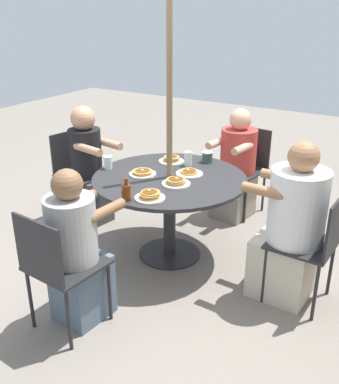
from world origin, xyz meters
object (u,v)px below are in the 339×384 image
(patio_chair_north, at_px, (57,264))
(patio_chair_east, at_px, (314,241))
(pancake_plate_b, at_px, (142,173))
(coffee_cup, at_px, (207,157))
(syrup_bottle, at_px, (126,192))
(patio_chair_south, at_px, (245,164))
(patio_table, at_px, (170,190))
(pancake_plate_a, at_px, (171,160))
(drinking_glass_a, at_px, (108,162))
(drinking_glass_b, at_px, (188,159))
(diner_east, at_px, (291,230))
(pancake_plate_c, at_px, (150,196))
(pancake_plate_d, at_px, (189,173))
(diner_north, at_px, (77,253))
(diner_south, at_px, (236,169))
(diner_west, at_px, (88,169))
(patio_chair_west, at_px, (78,168))
(pancake_plate_e, at_px, (176,182))

(patio_chair_north, xyz_separation_m, patio_chair_east, (-1.14, 1.29, 0.00))
(pancake_plate_b, distance_m, coffee_cup, 0.63)
(syrup_bottle, bearing_deg, patio_chair_south, 173.90)
(patio_table, bearing_deg, pancake_plate_a, -150.90)
(patio_chair_east, bearing_deg, coffee_cup, 66.67)
(drinking_glass_a, bearing_deg, drinking_glass_b, 127.57)
(diner_east, bearing_deg, patio_table, 90.00)
(pancake_plate_c, bearing_deg, pancake_plate_a, -159.42)
(diner_east, height_order, pancake_plate_b, diner_east)
(patio_chair_north, distance_m, patio_chair_east, 1.72)
(pancake_plate_d, relative_size, coffee_cup, 2.30)
(pancake_plate_d, xyz_separation_m, drinking_glass_a, (0.23, -0.65, 0.04))
(patio_table, distance_m, pancake_plate_b, 0.26)
(diner_north, height_order, syrup_bottle, diner_north)
(diner_south, bearing_deg, patio_chair_east, 142.53)
(coffee_cup, bearing_deg, drinking_glass_a, -47.83)
(patio_table, relative_size, drinking_glass_a, 11.60)
(patio_chair_north, xyz_separation_m, drinking_glass_a, (-1.09, -0.46, 0.26))
(diner_north, height_order, pancake_plate_c, diner_north)
(drinking_glass_b, bearing_deg, drinking_glass_a, -52.43)
(diner_south, xyz_separation_m, pancake_plate_b, (1.09, -0.36, 0.24))
(patio_table, bearing_deg, diner_west, -99.42)
(coffee_cup, relative_size, drinking_glass_b, 0.78)
(patio_chair_south, bearing_deg, pancake_plate_c, 96.00)
(patio_chair_west, bearing_deg, patio_chair_north, 47.50)
(patio_chair_north, bearing_deg, diner_east, 50.16)
(diner_east, bearing_deg, drinking_glass_b, 73.15)
(patio_chair_north, relative_size, coffee_cup, 8.87)
(patio_chair_north, height_order, pancake_plate_a, patio_chair_north)
(diner_north, distance_m, pancake_plate_b, 0.99)
(pancake_plate_c, bearing_deg, diner_north, -18.00)
(patio_chair_west, bearing_deg, diner_west, 90.00)
(patio_chair_west, height_order, pancake_plate_c, patio_chair_west)
(diner_south, relative_size, drinking_glass_b, 8.82)
(patio_chair_east, distance_m, pancake_plate_a, 1.44)
(pancake_plate_d, bearing_deg, drinking_glass_b, -148.19)
(patio_chair_west, xyz_separation_m, pancake_plate_b, (0.27, 0.97, 0.23))
(drinking_glass_a, bearing_deg, pancake_plate_d, 109.46)
(patio_table, distance_m, syrup_bottle, 0.58)
(pancake_plate_a, bearing_deg, syrup_bottle, 10.43)
(diner_east, distance_m, pancake_plate_e, 0.92)
(patio_chair_south, height_order, drinking_glass_b, patio_chair_south)
(pancake_plate_b, relative_size, syrup_bottle, 1.32)
(patio_chair_east, relative_size, pancake_plate_d, 3.85)
(diner_north, bearing_deg, patio_chair_north, -90.00)
(drinking_glass_b, bearing_deg, syrup_bottle, -0.65)
(patio_chair_east, xyz_separation_m, syrup_bottle, (0.50, -1.21, 0.27))
(diner_south, distance_m, drinking_glass_b, 0.77)
(patio_table, distance_m, patio_chair_north, 1.20)
(patio_chair_south, bearing_deg, pancake_plate_a, 76.20)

